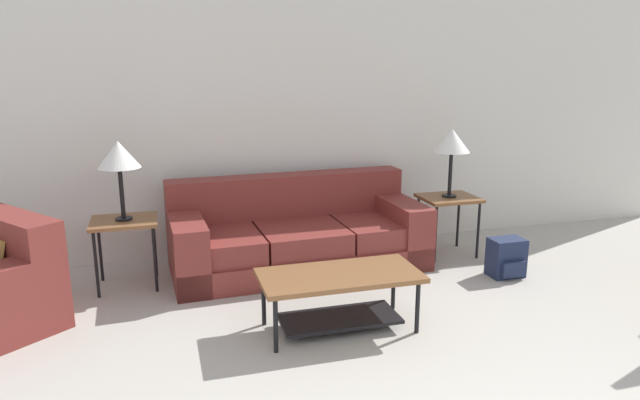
# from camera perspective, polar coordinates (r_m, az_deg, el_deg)

# --- Properties ---
(wall_back) EXTENTS (9.08, 0.06, 2.60)m
(wall_back) POSITION_cam_1_polar(r_m,az_deg,el_deg) (5.71, -2.46, 7.90)
(wall_back) COLOR silver
(wall_back) RESTS_ON ground_plane
(couch) EXTENTS (2.34, 1.08, 0.82)m
(couch) POSITION_cam_1_polar(r_m,az_deg,el_deg) (5.32, -2.30, -3.63)
(couch) COLOR maroon
(couch) RESTS_ON ground_plane
(coffee_table) EXTENTS (1.14, 0.54, 0.42)m
(coffee_table) POSITION_cam_1_polar(r_m,az_deg,el_deg) (4.08, 1.97, -8.77)
(coffee_table) COLOR brown
(coffee_table) RESTS_ON ground_plane
(side_table_left) EXTENTS (0.54, 0.47, 0.59)m
(side_table_left) POSITION_cam_1_polar(r_m,az_deg,el_deg) (5.05, -18.96, -2.58)
(side_table_left) COLOR brown
(side_table_left) RESTS_ON ground_plane
(side_table_right) EXTENTS (0.54, 0.47, 0.59)m
(side_table_right) POSITION_cam_1_polar(r_m,az_deg,el_deg) (5.72, 12.74, -0.30)
(side_table_right) COLOR brown
(side_table_right) RESTS_ON ground_plane
(table_lamp_left) EXTENTS (0.34, 0.34, 0.66)m
(table_lamp_left) POSITION_cam_1_polar(r_m,az_deg,el_deg) (4.92, -19.50, 4.16)
(table_lamp_left) COLOR black
(table_lamp_left) RESTS_ON side_table_left
(table_lamp_right) EXTENTS (0.34, 0.34, 0.66)m
(table_lamp_right) POSITION_cam_1_polar(r_m,az_deg,el_deg) (5.61, 13.06, 5.67)
(table_lamp_right) COLOR black
(table_lamp_right) RESTS_ON side_table_right
(backpack) EXTENTS (0.30, 0.28, 0.35)m
(backpack) POSITION_cam_1_polar(r_m,az_deg,el_deg) (5.37, 18.15, -5.53)
(backpack) COLOR #1E2847
(backpack) RESTS_ON ground_plane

